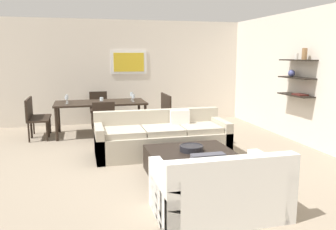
{
  "coord_description": "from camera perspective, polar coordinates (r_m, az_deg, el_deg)",
  "views": [
    {
      "loc": [
        -1.35,
        -5.6,
        1.81
      ],
      "look_at": [
        0.13,
        0.2,
        0.75
      ],
      "focal_mm": 36.6,
      "sensor_mm": 36.0,
      "label": 1
    }
  ],
  "objects": [
    {
      "name": "ground_plane",
      "position": [
        6.03,
        -0.75,
        -7.41
      ],
      "size": [
        18.0,
        18.0,
        0.0
      ],
      "primitive_type": "plane",
      "color": "gray"
    },
    {
      "name": "back_wall_unit",
      "position": [
        9.28,
        -4.16,
        7.2
      ],
      "size": [
        8.4,
        0.09,
        2.7
      ],
      "color": "silver",
      "rests_on": "ground"
    },
    {
      "name": "right_wall_shelf_unit",
      "position": [
        7.6,
        20.98,
        5.92
      ],
      "size": [
        0.34,
        8.2,
        2.7
      ],
      "color": "silver",
      "rests_on": "ground"
    },
    {
      "name": "sofa_beige",
      "position": [
        6.28,
        -1.01,
        -3.94
      ],
      "size": [
        2.4,
        0.9,
        0.78
      ],
      "color": "#B2A893",
      "rests_on": "ground"
    },
    {
      "name": "loveseat_white",
      "position": [
        4.01,
        8.53,
        -12.3
      ],
      "size": [
        1.45,
        0.9,
        0.78
      ],
      "color": "white",
      "rests_on": "ground"
    },
    {
      "name": "coffee_table",
      "position": [
        5.29,
        3.59,
        -7.81
      ],
      "size": [
        1.26,
        0.97,
        0.38
      ],
      "color": "black",
      "rests_on": "ground"
    },
    {
      "name": "decorative_bowl",
      "position": [
        5.17,
        3.92,
        -5.5
      ],
      "size": [
        0.36,
        0.36,
        0.09
      ],
      "color": "black",
      "rests_on": "coffee_table"
    },
    {
      "name": "dining_table",
      "position": [
        7.93,
        -11.15,
        1.71
      ],
      "size": [
        2.02,
        0.98,
        0.75
      ],
      "color": "black",
      "rests_on": "ground"
    },
    {
      "name": "dining_chair_foot",
      "position": [
        7.08,
        -10.68,
        -0.76
      ],
      "size": [
        0.44,
        0.44,
        0.88
      ],
      "color": "black",
      "rests_on": "ground"
    },
    {
      "name": "dining_chair_right_far",
      "position": [
        8.37,
        -1.47,
        1.07
      ],
      "size": [
        0.44,
        0.44,
        0.88
      ],
      "color": "black",
      "rests_on": "ground"
    },
    {
      "name": "dining_chair_right_near",
      "position": [
        7.95,
        -0.76,
        0.59
      ],
      "size": [
        0.44,
        0.44,
        0.88
      ],
      "color": "black",
      "rests_on": "ground"
    },
    {
      "name": "dining_chair_head",
      "position": [
        8.84,
        -11.45,
        1.35
      ],
      "size": [
        0.44,
        0.44,
        0.88
      ],
      "color": "black",
      "rests_on": "ground"
    },
    {
      "name": "dining_chair_left_far",
      "position": [
        8.22,
        -21.11,
        0.23
      ],
      "size": [
        0.44,
        0.44,
        0.88
      ],
      "color": "black",
      "rests_on": "ground"
    },
    {
      "name": "dining_chair_left_near",
      "position": [
        7.79,
        -21.47,
        -0.3
      ],
      "size": [
        0.44,
        0.44,
        0.88
      ],
      "color": "black",
      "rests_on": "ground"
    },
    {
      "name": "wine_glass_foot",
      "position": [
        7.48,
        -11.0,
        2.57
      ],
      "size": [
        0.08,
        0.08,
        0.16
      ],
      "color": "silver",
      "rests_on": "dining_table"
    },
    {
      "name": "wine_glass_left_near",
      "position": [
        7.78,
        -16.54,
        2.71
      ],
      "size": [
        0.08,
        0.08,
        0.17
      ],
      "color": "silver",
      "rests_on": "dining_table"
    },
    {
      "name": "wine_glass_right_far",
      "position": [
        8.1,
        -6.07,
        3.42
      ],
      "size": [
        0.07,
        0.07,
        0.19
      ],
      "color": "silver",
      "rests_on": "dining_table"
    },
    {
      "name": "wine_glass_right_near",
      "position": [
        7.86,
        -5.8,
        3.06
      ],
      "size": [
        0.07,
        0.07,
        0.16
      ],
      "color": "silver",
      "rests_on": "dining_table"
    },
    {
      "name": "wine_glass_left_far",
      "position": [
        8.02,
        -16.48,
        2.93
      ],
      "size": [
        0.06,
        0.06,
        0.18
      ],
      "color": "silver",
      "rests_on": "dining_table"
    }
  ]
}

